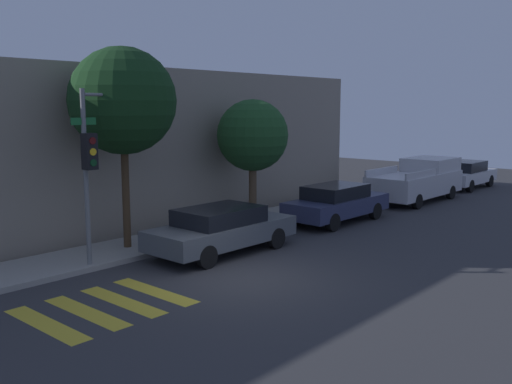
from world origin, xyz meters
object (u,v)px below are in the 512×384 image
object	(u,v)px
sedan_near_corner	(222,229)
sedan_far_end	(465,174)
tree_near_corner	(123,101)
traffic_light_pole	(99,145)
pickup_truck	(418,180)
sedan_middle	(337,203)
tree_midblock	(253,136)

from	to	relation	value
sedan_near_corner	sedan_far_end	bearing A→B (deg)	0.00
sedan_near_corner	tree_near_corner	world-z (taller)	tree_near_corner
sedan_far_end	tree_near_corner	size ratio (longest dim) A/B	0.74
traffic_light_pole	pickup_truck	size ratio (longest dim) A/B	0.85
sedan_near_corner	sedan_middle	size ratio (longest dim) A/B	1.00
sedan_near_corner	tree_near_corner	xyz separation A→B (m)	(-1.68, 2.16, 3.58)
tree_near_corner	traffic_light_pole	bearing A→B (deg)	-147.41
sedan_middle	sedan_far_end	size ratio (longest dim) A/B	1.05
sedan_near_corner	sedan_middle	world-z (taller)	sedan_middle
traffic_light_pole	sedan_middle	distance (m)	9.38
traffic_light_pole	sedan_near_corner	bearing A→B (deg)	-22.30
sedan_near_corner	tree_near_corner	bearing A→B (deg)	127.95
sedan_far_end	tree_near_corner	xyz separation A→B (m)	(-19.34, 2.16, 3.56)
pickup_truck	tree_near_corner	distance (m)	14.58
tree_midblock	sedan_near_corner	bearing A→B (deg)	-149.97
tree_midblock	sedan_middle	bearing A→B (deg)	-45.28
sedan_middle	tree_midblock	world-z (taller)	tree_midblock
traffic_light_pole	pickup_truck	xyz separation A→B (m)	(15.42, -1.26, -2.26)
traffic_light_pole	sedan_far_end	world-z (taller)	traffic_light_pole
sedan_middle	pickup_truck	size ratio (longest dim) A/B	0.83
sedan_middle	tree_midblock	size ratio (longest dim) A/B	1.03
sedan_near_corner	sedan_far_end	size ratio (longest dim) A/B	1.06
sedan_near_corner	tree_midblock	distance (m)	4.95
sedan_middle	sedan_near_corner	bearing A→B (deg)	180.00
pickup_truck	tree_midblock	bearing A→B (deg)	165.90
sedan_near_corner	pickup_truck	xyz separation A→B (m)	(12.34, -0.00, 0.21)
sedan_middle	sedan_far_end	xyz separation A→B (m)	(11.78, 0.00, 0.01)
sedan_far_end	tree_near_corner	world-z (taller)	tree_near_corner
traffic_light_pole	sedan_far_end	distance (m)	20.92
sedan_far_end	tree_near_corner	bearing A→B (deg)	173.63
sedan_near_corner	sedan_middle	distance (m)	5.88
pickup_truck	tree_midblock	xyz separation A→B (m)	(-8.60, 2.16, 2.21)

